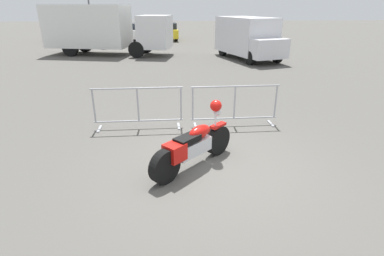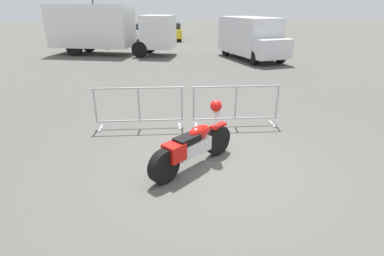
% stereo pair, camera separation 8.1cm
% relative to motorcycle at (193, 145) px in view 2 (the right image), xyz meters
% --- Properties ---
extents(ground_plane, '(120.00, 120.00, 0.00)m').
position_rel_motorcycle_xyz_m(ground_plane, '(0.43, -0.04, -0.46)').
color(ground_plane, '#54514C').
extents(motorcycle, '(1.67, 1.59, 1.21)m').
position_rel_motorcycle_xyz_m(motorcycle, '(0.00, 0.00, 0.00)').
color(motorcycle, black).
rests_on(motorcycle, ground).
extents(crowd_barrier_near, '(2.26, 0.46, 1.07)m').
position_rel_motorcycle_xyz_m(crowd_barrier_near, '(-1.22, 2.08, 0.09)').
color(crowd_barrier_near, '#9EA0A5').
rests_on(crowd_barrier_near, ground).
extents(crowd_barrier_far, '(2.26, 0.46, 1.07)m').
position_rel_motorcycle_xyz_m(crowd_barrier_far, '(1.22, 2.08, 0.09)').
color(crowd_barrier_far, '#9EA0A5').
rests_on(crowd_barrier_far, ground).
extents(box_truck, '(8.00, 3.84, 2.98)m').
position_rel_motorcycle_xyz_m(box_truck, '(-4.52, 14.85, 1.18)').
color(box_truck, white).
rests_on(box_truck, ground).
extents(delivery_van, '(3.28, 5.35, 2.31)m').
position_rel_motorcycle_xyz_m(delivery_van, '(4.17, 12.58, 0.78)').
color(delivery_van, silver).
rests_on(delivery_van, ground).
extents(parked_car_red, '(1.85, 4.17, 1.39)m').
position_rel_motorcycle_xyz_m(parked_car_red, '(-9.27, 23.30, 0.25)').
color(parked_car_red, '#B21E19').
rests_on(parked_car_red, ground).
extents(parked_car_maroon, '(1.92, 4.33, 1.44)m').
position_rel_motorcycle_xyz_m(parked_car_maroon, '(-6.34, 23.96, 0.27)').
color(parked_car_maroon, maroon).
rests_on(parked_car_maroon, ground).
extents(parked_car_white, '(1.93, 4.34, 1.45)m').
position_rel_motorcycle_xyz_m(parked_car_white, '(-3.42, 23.56, 0.27)').
color(parked_car_white, white).
rests_on(parked_car_white, ground).
extents(parked_car_yellow, '(1.97, 4.44, 1.48)m').
position_rel_motorcycle_xyz_m(parked_car_yellow, '(-0.49, 23.55, 0.29)').
color(parked_car_yellow, yellow).
rests_on(parked_car_yellow, ground).
extents(pedestrian, '(0.34, 0.34, 1.69)m').
position_rel_motorcycle_xyz_m(pedestrian, '(-5.01, 17.78, 0.46)').
color(pedestrian, '#262838').
rests_on(pedestrian, ground).
extents(planter_island, '(3.37, 3.37, 1.06)m').
position_rel_motorcycle_xyz_m(planter_island, '(5.63, 14.45, -0.16)').
color(planter_island, '#ADA89E').
rests_on(planter_island, ground).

